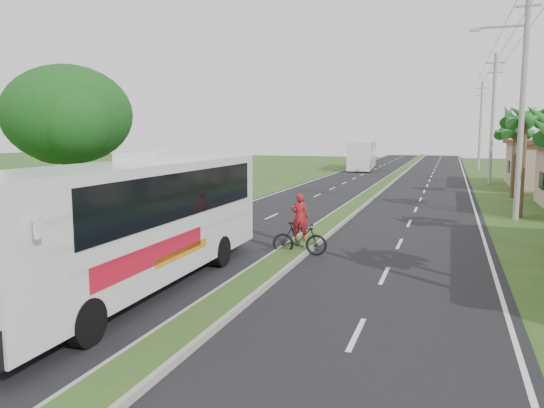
% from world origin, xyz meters
% --- Properties ---
extents(ground, '(180.00, 180.00, 0.00)m').
position_xyz_m(ground, '(0.00, 0.00, 0.00)').
color(ground, '#25501D').
rests_on(ground, ground).
extents(road_asphalt, '(14.00, 160.00, 0.02)m').
position_xyz_m(road_asphalt, '(0.00, 20.00, 0.01)').
color(road_asphalt, black).
rests_on(road_asphalt, ground).
extents(median_strip, '(1.20, 160.00, 0.18)m').
position_xyz_m(median_strip, '(0.00, 20.00, 0.10)').
color(median_strip, gray).
rests_on(median_strip, ground).
extents(lane_edge_left, '(0.12, 160.00, 0.01)m').
position_xyz_m(lane_edge_left, '(-6.70, 20.00, 0.00)').
color(lane_edge_left, silver).
rests_on(lane_edge_left, ground).
extents(lane_edge_right, '(0.12, 160.00, 0.01)m').
position_xyz_m(lane_edge_right, '(6.70, 20.00, 0.00)').
color(lane_edge_right, silver).
rests_on(lane_edge_right, ground).
extents(palm_verge_c, '(2.40, 2.40, 5.85)m').
position_xyz_m(palm_verge_c, '(8.80, 19.00, 5.12)').
color(palm_verge_c, '#473321').
rests_on(palm_verge_c, ground).
extents(palm_verge_d, '(2.40, 2.40, 5.25)m').
position_xyz_m(palm_verge_d, '(9.30, 28.00, 4.55)').
color(palm_verge_d, '#473321').
rests_on(palm_verge_d, ground).
extents(shade_tree, '(6.30, 6.00, 7.54)m').
position_xyz_m(shade_tree, '(-12.11, 10.02, 5.03)').
color(shade_tree, '#473321').
rests_on(shade_tree, ground).
extents(utility_pole_b, '(3.20, 0.28, 12.00)m').
position_xyz_m(utility_pole_b, '(8.47, 18.00, 6.26)').
color(utility_pole_b, gray).
rests_on(utility_pole_b, ground).
extents(utility_pole_c, '(1.60, 0.28, 11.00)m').
position_xyz_m(utility_pole_c, '(8.50, 38.00, 5.67)').
color(utility_pole_c, gray).
rests_on(utility_pole_c, ground).
extents(utility_pole_d, '(1.60, 0.28, 10.50)m').
position_xyz_m(utility_pole_d, '(8.50, 58.00, 5.42)').
color(utility_pole_d, gray).
rests_on(utility_pole_d, ground).
extents(coach_bus_main, '(2.66, 11.83, 3.81)m').
position_xyz_m(coach_bus_main, '(-2.78, 1.40, 2.10)').
color(coach_bus_main, silver).
rests_on(coach_bus_main, ground).
extents(coach_bus_far, '(3.51, 12.03, 3.45)m').
position_xyz_m(coach_bus_far, '(-4.92, 53.82, 1.96)').
color(coach_bus_far, silver).
rests_on(coach_bus_far, ground).
extents(motorcyclist, '(2.00, 0.76, 2.22)m').
position_xyz_m(motorcyclist, '(0.28, 6.93, 0.78)').
color(motorcyclist, black).
rests_on(motorcyclist, ground).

